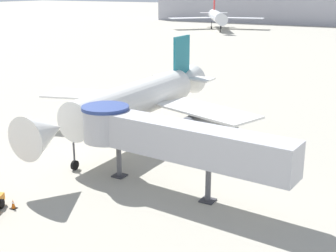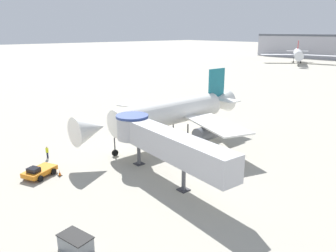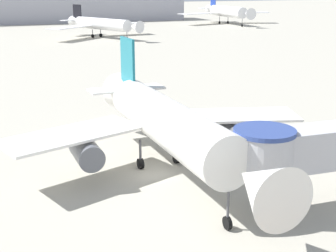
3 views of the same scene
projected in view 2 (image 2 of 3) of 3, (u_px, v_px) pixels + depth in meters
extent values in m
plane|color=#A8A393|center=(168.00, 138.00, 51.57)|extent=(800.00, 800.00, 0.00)
cylinder|color=white|center=(169.00, 113.00, 49.21)|extent=(3.83, 19.26, 3.75)
cone|color=white|center=(90.00, 129.00, 40.91)|extent=(3.77, 4.14, 3.75)
cone|color=white|center=(217.00, 103.00, 56.10)|extent=(3.77, 5.64, 3.75)
cube|color=white|center=(150.00, 106.00, 56.24)|extent=(12.05, 7.82, 0.22)
cube|color=white|center=(217.00, 124.00, 45.44)|extent=(12.06, 7.90, 0.22)
cube|color=#19707F|center=(217.00, 83.00, 54.98)|extent=(0.26, 3.77, 4.87)
cube|color=white|center=(218.00, 99.00, 56.09)|extent=(7.61, 2.67, 0.18)
cylinder|color=#565960|center=(149.00, 116.00, 55.28)|extent=(2.08, 3.78, 2.06)
cylinder|color=#565960|center=(206.00, 133.00, 45.77)|extent=(2.08, 3.78, 2.06)
cylinder|color=#4C4C51|center=(115.00, 145.00, 43.94)|extent=(0.18, 0.18, 2.16)
cylinder|color=black|center=(115.00, 153.00, 44.25)|extent=(0.26, 0.90, 0.90)
cylinder|color=#4C4C51|center=(173.00, 126.00, 52.78)|extent=(0.22, 0.22, 2.16)
cylinder|color=black|center=(173.00, 133.00, 53.08)|extent=(0.40, 0.90, 0.90)
cylinder|color=#4C4C51|center=(188.00, 131.00, 50.33)|extent=(0.22, 0.22, 2.16)
cylinder|color=black|center=(188.00, 137.00, 50.64)|extent=(0.40, 0.90, 0.90)
cube|color=#B7B7BC|center=(174.00, 146.00, 34.91)|extent=(17.23, 3.87, 2.80)
cylinder|color=#B7B7BC|center=(132.00, 128.00, 41.46)|extent=(3.90, 3.90, 2.80)
cylinder|color=navy|center=(132.00, 116.00, 41.03)|extent=(4.10, 4.10, 0.30)
cylinder|color=#56565B|center=(139.00, 153.00, 41.24)|extent=(0.44, 0.44, 3.08)
cube|color=#333338|center=(139.00, 164.00, 41.65)|extent=(1.10, 1.10, 0.12)
cylinder|color=#56565B|center=(184.00, 177.00, 34.42)|extent=(0.44, 0.44, 3.08)
cube|color=#333338|center=(183.00, 190.00, 34.84)|extent=(1.10, 1.10, 0.12)
cube|color=orange|center=(40.00, 171.00, 38.02)|extent=(3.44, 4.27, 0.55)
cube|color=black|center=(34.00, 170.00, 37.14)|extent=(1.57, 1.47, 0.50)
cylinder|color=black|center=(26.00, 175.00, 37.61)|extent=(0.60, 0.78, 0.71)
cylinder|color=black|center=(40.00, 179.00, 36.78)|extent=(0.60, 0.78, 0.71)
cylinder|color=black|center=(40.00, 169.00, 39.42)|extent=(0.60, 0.78, 0.71)
cylinder|color=black|center=(53.00, 172.00, 38.59)|extent=(0.60, 0.78, 0.71)
cube|color=gray|center=(76.00, 244.00, 25.16)|extent=(2.79, 2.04, 1.20)
cube|color=black|center=(75.00, 236.00, 24.98)|extent=(2.96, 2.16, 0.08)
cube|color=black|center=(208.00, 163.00, 41.88)|extent=(0.45, 0.45, 0.04)
cone|color=orange|center=(208.00, 161.00, 41.77)|extent=(0.31, 0.31, 0.71)
cylinder|color=white|center=(208.00, 160.00, 41.75)|extent=(0.17, 0.17, 0.08)
cube|color=black|center=(60.00, 176.00, 38.30)|extent=(0.45, 0.45, 0.04)
cone|color=orange|center=(60.00, 173.00, 38.20)|extent=(0.31, 0.31, 0.71)
cylinder|color=white|center=(60.00, 172.00, 38.18)|extent=(0.17, 0.17, 0.09)
cylinder|color=#1E2338|center=(47.00, 155.00, 43.51)|extent=(0.12, 0.12, 0.81)
cylinder|color=#1E2338|center=(48.00, 155.00, 43.45)|extent=(0.12, 0.12, 0.81)
cube|color=#D1E019|center=(47.00, 150.00, 43.28)|extent=(0.37, 0.30, 0.64)
sphere|color=tan|center=(47.00, 147.00, 43.16)|extent=(0.22, 0.22, 0.22)
cylinder|color=silver|center=(298.00, 54.00, 166.43)|extent=(16.36, 24.81, 4.05)
cone|color=silver|center=(299.00, 56.00, 151.09)|extent=(5.71, 5.87, 4.05)
cone|color=silver|center=(297.00, 52.00, 179.57)|extent=(6.51, 7.28, 4.05)
cube|color=silver|center=(277.00, 55.00, 172.92)|extent=(15.49, 16.11, 0.22)
cube|color=silver|center=(319.00, 55.00, 166.37)|extent=(17.32, 9.00, 0.22)
cube|color=#B21E1E|center=(298.00, 46.00, 178.27)|extent=(2.55, 4.28, 5.26)
cube|color=silver|center=(297.00, 51.00, 179.65)|extent=(11.41, 8.41, 0.18)
cylinder|color=#4C4C51|center=(298.00, 63.00, 155.78)|extent=(0.18, 0.18, 2.33)
cylinder|color=black|center=(298.00, 65.00, 156.10)|extent=(0.77, 1.09, 1.10)
cylinder|color=#4C4C51|center=(293.00, 60.00, 170.87)|extent=(0.22, 0.22, 2.33)
cylinder|color=black|center=(293.00, 62.00, 171.19)|extent=(0.89, 1.15, 1.10)
cylinder|color=#4C4C51|center=(301.00, 60.00, 169.71)|extent=(0.22, 0.22, 2.33)
cylinder|color=black|center=(301.00, 62.00, 170.03)|extent=(0.89, 1.15, 1.10)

